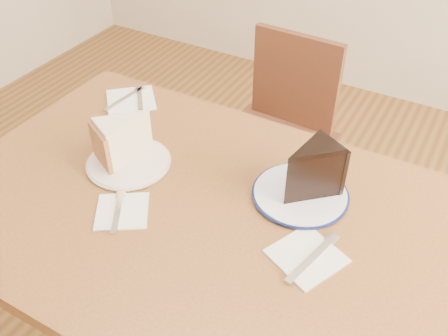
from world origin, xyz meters
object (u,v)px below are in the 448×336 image
chair_far (276,136)px  plate_cream (129,163)px  chocolate_cake (308,174)px  table (197,235)px  carrot_cake (127,139)px  plate_navy (300,194)px

chair_far → plate_cream: bearing=83.1°
chocolate_cake → table: bearing=63.4°
chair_far → carrot_cake: 0.76m
plate_cream → chocolate_cake: 0.45m
plate_cream → carrot_cake: carrot_cake is taller
table → plate_navy: plate_navy is taller
plate_navy → table: bearing=-142.9°
chair_far → carrot_cake: (-0.13, -0.66, 0.36)m
chair_far → plate_navy: 0.72m
table → plate_cream: bearing=168.8°
plate_cream → chocolate_cake: bearing=13.5°
plate_cream → plate_navy: (0.42, 0.10, 0.00)m
table → plate_navy: 0.27m
carrot_cake → chocolate_cake: chocolate_cake is taller
plate_cream → plate_navy: bearing=13.8°
plate_cream → chocolate_cake: chocolate_cake is taller
chair_far → carrot_cake: carrot_cake is taller
chair_far → table: bearing=101.4°
plate_cream → plate_navy: same height
table → carrot_cake: bearing=164.2°
carrot_cake → plate_cream: bearing=-31.5°
carrot_cake → plate_navy: bearing=37.9°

